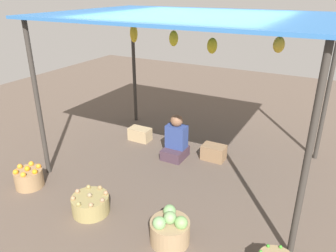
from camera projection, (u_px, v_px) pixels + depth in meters
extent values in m
plane|color=brown|center=(187.00, 165.00, 5.45)|extent=(14.00, 14.00, 0.00)
cylinder|color=#38332D|center=(38.00, 102.00, 4.77)|extent=(0.07, 0.07, 2.34)
cylinder|color=#38332D|center=(307.00, 162.00, 3.16)|extent=(0.07, 0.07, 2.34)
cylinder|color=#38332D|center=(134.00, 68.00, 6.81)|extent=(0.07, 0.07, 2.34)
cylinder|color=#38332D|center=(328.00, 93.00, 5.20)|extent=(0.07, 0.07, 2.34)
cube|color=#326DB4|center=(191.00, 15.00, 4.52)|extent=(3.99, 2.82, 0.04)
ellipsoid|color=yellow|center=(134.00, 34.00, 5.51)|extent=(0.13, 0.13, 0.30)
ellipsoid|color=yellow|center=(174.00, 38.00, 4.99)|extent=(0.14, 0.14, 0.24)
ellipsoid|color=yellow|center=(212.00, 46.00, 4.38)|extent=(0.14, 0.14, 0.21)
ellipsoid|color=yellow|center=(279.00, 45.00, 4.45)|extent=(0.16, 0.16, 0.22)
cube|color=#45303C|center=(175.00, 153.00, 5.64)|extent=(0.36, 0.44, 0.18)
cube|color=navy|center=(177.00, 136.00, 5.57)|extent=(0.34, 0.22, 0.40)
sphere|color=brown|center=(177.00, 120.00, 5.45)|extent=(0.21, 0.21, 0.21)
cylinder|color=#9D7A52|center=(29.00, 178.00, 4.81)|extent=(0.41, 0.41, 0.27)
sphere|color=orange|center=(27.00, 169.00, 4.75)|extent=(0.08, 0.08, 0.08)
sphere|color=orange|center=(35.00, 172.00, 4.68)|extent=(0.08, 0.08, 0.08)
sphere|color=orange|center=(39.00, 166.00, 4.83)|extent=(0.08, 0.08, 0.08)
sphere|color=orange|center=(31.00, 164.00, 4.89)|extent=(0.08, 0.08, 0.08)
sphere|color=orange|center=(20.00, 166.00, 4.82)|extent=(0.08, 0.08, 0.08)
sphere|color=orange|center=(16.00, 172.00, 4.67)|extent=(0.08, 0.08, 0.08)
sphere|color=orange|center=(23.00, 175.00, 4.61)|extent=(0.08, 0.08, 0.08)
cylinder|color=#998852|center=(91.00, 204.00, 4.25)|extent=(0.48, 0.48, 0.24)
sphere|color=#967F60|center=(90.00, 195.00, 4.20)|extent=(0.06, 0.06, 0.06)
sphere|color=#9A7659|center=(102.00, 200.00, 4.11)|extent=(0.06, 0.06, 0.06)
sphere|color=#A47956|center=(106.00, 193.00, 4.25)|extent=(0.06, 0.06, 0.06)
sphere|color=#97794D|center=(100.00, 188.00, 4.37)|extent=(0.06, 0.06, 0.06)
sphere|color=#96824D|center=(88.00, 187.00, 4.38)|extent=(0.06, 0.06, 0.06)
sphere|color=#A77D5D|center=(77.00, 191.00, 4.29)|extent=(0.06, 0.06, 0.06)
sphere|color=#A67D54|center=(73.00, 198.00, 4.15)|extent=(0.06, 0.06, 0.06)
sphere|color=#95864E|center=(78.00, 204.00, 4.03)|extent=(0.06, 0.06, 0.06)
sphere|color=#A7815A|center=(91.00, 205.00, 4.02)|extent=(0.06, 0.06, 0.06)
cylinder|color=#9E805B|center=(170.00, 232.00, 3.75)|extent=(0.46, 0.46, 0.28)
sphere|color=#7CA366|center=(170.00, 218.00, 3.68)|extent=(0.15, 0.15, 0.15)
sphere|color=#7BAD5E|center=(181.00, 223.00, 3.62)|extent=(0.15, 0.15, 0.15)
sphere|color=#78AA65|center=(170.00, 211.00, 3.81)|extent=(0.15, 0.15, 0.15)
sphere|color=#7DAE6B|center=(159.00, 223.00, 3.61)|extent=(0.15, 0.15, 0.15)
sphere|color=#399328|center=(281.00, 247.00, 3.34)|extent=(0.04, 0.04, 0.04)
sphere|color=#359227|center=(268.00, 246.00, 3.36)|extent=(0.04, 0.04, 0.04)
sphere|color=#3D872C|center=(261.00, 252.00, 3.28)|extent=(0.04, 0.04, 0.04)
cube|color=tan|center=(140.00, 134.00, 6.27)|extent=(0.41, 0.25, 0.24)
cube|color=#8A6948|center=(214.00, 152.00, 5.57)|extent=(0.39, 0.27, 0.25)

